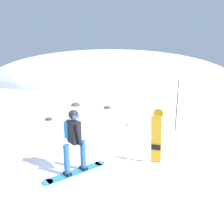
% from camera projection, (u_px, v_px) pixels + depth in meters
% --- Properties ---
extents(ground_plane, '(300.00, 300.00, 0.00)m').
position_uv_depth(ground_plane, '(78.00, 167.00, 5.80)').
color(ground_plane, white).
extents(ridge_peak_main, '(42.61, 38.35, 10.79)m').
position_uv_depth(ridge_peak_main, '(109.00, 80.00, 39.35)').
color(ridge_peak_main, white).
rests_on(ridge_peak_main, ground).
extents(ridge_peak_far, '(28.03, 25.23, 11.82)m').
position_uv_depth(ridge_peak_far, '(71.00, 74.00, 61.75)').
color(ridge_peak_far, white).
rests_on(ridge_peak_far, ground).
extents(snowboarder_main, '(1.09, 1.61, 1.71)m').
position_uv_depth(snowboarder_main, '(74.00, 140.00, 5.31)').
color(snowboarder_main, blue).
rests_on(snowboarder_main, ground).
extents(spare_snowboard, '(0.28, 0.40, 1.62)m').
position_uv_depth(spare_snowboard, '(156.00, 137.00, 5.77)').
color(spare_snowboard, orange).
rests_on(spare_snowboard, ground).
extents(piste_marker_near, '(0.20, 0.20, 2.26)m').
position_uv_depth(piste_marker_near, '(177.00, 102.00, 8.58)').
color(piste_marker_near, black).
rests_on(piste_marker_near, ground).
extents(rock_dark, '(0.68, 0.58, 0.48)m').
position_uv_depth(rock_dark, '(76.00, 106.00, 14.33)').
color(rock_dark, '#4C4742').
rests_on(rock_dark, ground).
extents(rock_mid, '(0.41, 0.35, 0.28)m').
position_uv_depth(rock_mid, '(49.00, 120.00, 10.68)').
color(rock_mid, '#383333').
rests_on(rock_mid, ground).
extents(rock_small, '(0.51, 0.43, 0.36)m').
position_uv_depth(rock_small, '(107.00, 108.00, 13.49)').
color(rock_small, '#4C4742').
rests_on(rock_small, ground).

